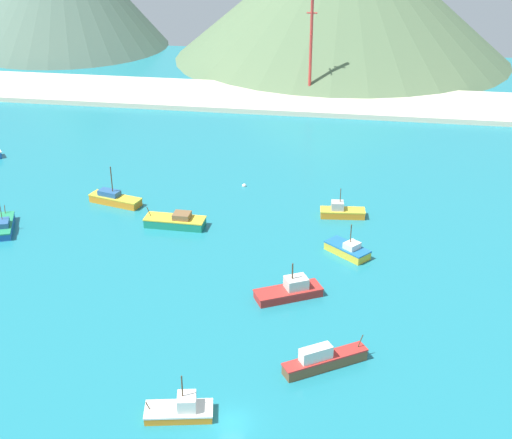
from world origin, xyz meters
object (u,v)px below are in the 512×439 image
object	(u,v)px
fishing_boat_7	(176,221)
fishing_boat_3	(181,409)
fishing_boat_1	(114,199)
fishing_boat_6	(342,212)
fishing_boat_11	(348,250)
fishing_boat_0	(323,360)
fishing_boat_2	(290,291)
buoy_0	(244,186)
fishing_boat_4	(4,226)
radio_tower	(311,46)

from	to	relation	value
fishing_boat_7	fishing_boat_3	bearing A→B (deg)	-74.42
fishing_boat_1	fishing_boat_7	xyz separation A→B (m)	(12.48, -6.70, -0.00)
fishing_boat_6	fishing_boat_11	bearing A→B (deg)	-83.05
fishing_boat_0	fishing_boat_2	distance (m)	15.26
fishing_boat_3	fishing_boat_7	world-z (taller)	fishing_boat_3
buoy_0	fishing_boat_2	bearing A→B (deg)	-70.70
fishing_boat_3	fishing_boat_6	world-z (taller)	fishing_boat_3
fishing_boat_1	fishing_boat_3	size ratio (longest dim) A/B	1.28
fishing_boat_4	fishing_boat_7	distance (m)	26.89
fishing_boat_0	fishing_boat_3	world-z (taller)	fishing_boat_3
fishing_boat_1	fishing_boat_3	bearing A→B (deg)	-63.66
buoy_0	fishing_boat_6	bearing A→B (deg)	-28.64
buoy_0	fishing_boat_4	bearing A→B (deg)	-146.00
fishing_boat_1	radio_tower	distance (m)	74.12
fishing_boat_4	fishing_boat_7	xyz separation A→B (m)	(26.29, 5.64, 0.10)
fishing_boat_1	fishing_boat_6	distance (m)	38.29
fishing_boat_7	fishing_boat_2	bearing A→B (deg)	-41.32
fishing_boat_6	fishing_boat_11	xyz separation A→B (m)	(1.55, -12.72, -0.07)
fishing_boat_1	fishing_boat_11	xyz separation A→B (m)	(39.83, -11.71, -0.07)
fishing_boat_6	fishing_boat_11	size ratio (longest dim) A/B	1.05
fishing_boat_2	fishing_boat_4	bearing A→B (deg)	165.30
fishing_boat_2	buoy_0	size ratio (longest dim) A/B	12.31
fishing_boat_0	fishing_boat_3	size ratio (longest dim) A/B	1.29
fishing_boat_0	radio_tower	xyz separation A→B (m)	(-11.32, 106.86, 11.82)
fishing_boat_2	fishing_boat_11	distance (m)	14.65
fishing_boat_7	radio_tower	size ratio (longest dim) A/B	0.38
fishing_boat_7	buoy_0	distance (m)	19.19
fishing_boat_7	fishing_boat_11	xyz separation A→B (m)	(27.35, -5.01, -0.07)
fishing_boat_0	fishing_boat_2	xyz separation A→B (m)	(-5.40, 14.28, -0.14)
buoy_0	fishing_boat_1	bearing A→B (deg)	-152.23
fishing_boat_1	radio_tower	world-z (taller)	radio_tower
fishing_boat_0	fishing_boat_11	size ratio (longest dim) A/B	1.35
fishing_boat_7	radio_tower	xyz separation A→B (m)	(14.39, 74.72, 12.01)
fishing_boat_1	fishing_boat_4	bearing A→B (deg)	-138.22
fishing_boat_0	fishing_boat_7	world-z (taller)	fishing_boat_7
fishing_boat_3	fishing_boat_6	xyz separation A→B (m)	(13.97, 50.13, 0.07)
fishing_boat_6	buoy_0	xyz separation A→B (m)	(-17.86, 9.75, -0.76)
fishing_boat_11	buoy_0	xyz separation A→B (m)	(-19.41, 22.47, -0.69)
fishing_boat_11	fishing_boat_7	bearing A→B (deg)	169.62
fishing_boat_1	fishing_boat_3	world-z (taller)	fishing_boat_1
fishing_boat_3	fishing_boat_11	xyz separation A→B (m)	(15.52, 37.41, -0.00)
fishing_boat_6	buoy_0	distance (m)	20.36
fishing_boat_0	radio_tower	size ratio (longest dim) A/B	0.38
buoy_0	radio_tower	size ratio (longest dim) A/B	0.03
fishing_boat_2	buoy_0	xyz separation A→B (m)	(-12.37, 35.32, -0.81)
fishing_boat_11	buoy_0	world-z (taller)	fishing_boat_11
fishing_boat_3	fishing_boat_6	size ratio (longest dim) A/B	1.00
fishing_boat_6	radio_tower	size ratio (longest dim) A/B	0.30
fishing_boat_2	fishing_boat_3	bearing A→B (deg)	-109.06
radio_tower	fishing_boat_7	bearing A→B (deg)	-100.90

